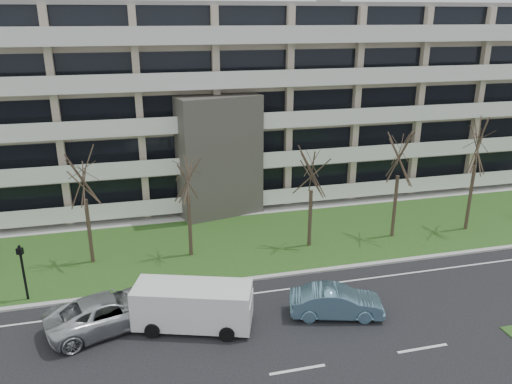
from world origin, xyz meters
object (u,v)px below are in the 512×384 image
object	(u,v)px
blue_sedan	(336,302)
pedestrian_signal	(22,266)
white_van	(194,303)
silver_pickup	(110,311)

from	to	relation	value
blue_sedan	pedestrian_signal	size ratio (longest dim) A/B	1.45
white_van	blue_sedan	bearing A→B (deg)	12.02
blue_sedan	white_van	size ratio (longest dim) A/B	0.78
silver_pickup	pedestrian_signal	xyz separation A→B (m)	(-4.37, 3.52, 1.21)
silver_pickup	blue_sedan	bearing A→B (deg)	-116.84
silver_pickup	pedestrian_signal	world-z (taller)	pedestrian_signal
blue_sedan	pedestrian_signal	distance (m)	16.31
silver_pickup	blue_sedan	xyz separation A→B (m)	(11.00, -1.79, -0.07)
silver_pickup	blue_sedan	size ratio (longest dim) A/B	1.29
blue_sedan	white_van	distance (m)	7.07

